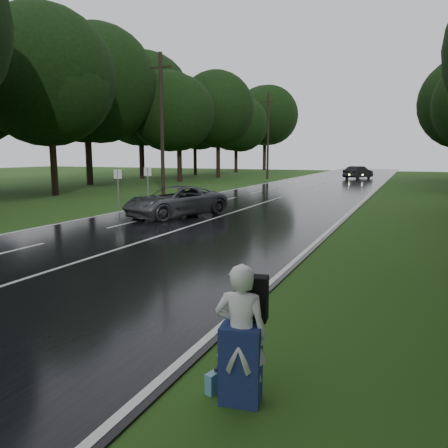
# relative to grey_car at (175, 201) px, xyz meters

# --- Properties ---
(ground) EXTENTS (160.00, 160.00, 0.00)m
(ground) POSITION_rel_grey_car_xyz_m (2.14, -11.05, -0.80)
(ground) COLOR #224414
(ground) RESTS_ON ground
(road) EXTENTS (12.00, 140.00, 0.04)m
(road) POSITION_rel_grey_car_xyz_m (2.14, 8.95, -0.78)
(road) COLOR black
(road) RESTS_ON ground
(lane_center) EXTENTS (0.12, 140.00, 0.01)m
(lane_center) POSITION_rel_grey_car_xyz_m (2.14, 8.95, -0.75)
(lane_center) COLOR silver
(lane_center) RESTS_ON road
(grey_car) EXTENTS (4.50, 6.02, 1.52)m
(grey_car) POSITION_rel_grey_car_xyz_m (0.00, 0.00, 0.00)
(grey_car) COLOR #414345
(grey_car) RESTS_ON road
(far_car) EXTENTS (3.41, 5.13, 1.60)m
(far_car) POSITION_rel_grey_car_xyz_m (4.39, 39.28, 0.04)
(far_car) COLOR black
(far_car) RESTS_ON road
(hitchhiker) EXTENTS (0.73, 0.68, 1.84)m
(hitchhiker) POSITION_rel_grey_car_xyz_m (9.15, -14.13, 0.05)
(hitchhiker) COLOR silver
(hitchhiker) RESTS_ON ground
(suitcase) EXTENTS (0.21, 0.42, 0.29)m
(suitcase) POSITION_rel_grey_car_xyz_m (8.75, -14.00, -0.66)
(suitcase) COLOR teal
(suitcase) RESTS_ON ground
(utility_pole_mid) EXTENTS (1.80, 0.28, 10.46)m
(utility_pole_mid) POSITION_rel_grey_car_xyz_m (-6.36, 9.19, -0.80)
(utility_pole_mid) COLOR black
(utility_pole_mid) RESTS_ON ground
(utility_pole_far) EXTENTS (1.80, 0.28, 10.74)m
(utility_pole_far) POSITION_rel_grey_car_xyz_m (-6.36, 34.63, -0.80)
(utility_pole_far) COLOR black
(utility_pole_far) RESTS_ON ground
(road_sign_a) EXTENTS (0.55, 0.10, 2.27)m
(road_sign_a) POSITION_rel_grey_car_xyz_m (-5.06, 2.04, -0.80)
(road_sign_a) COLOR white
(road_sign_a) RESTS_ON ground
(road_sign_b) EXTENTS (0.55, 0.10, 2.31)m
(road_sign_b) POSITION_rel_grey_car_xyz_m (-5.06, 5.19, -0.80)
(road_sign_b) COLOR white
(road_sign_b) RESTS_ON ground
(tree_left_d) EXTENTS (9.76, 9.76, 15.25)m
(tree_left_d) POSITION_rel_grey_car_xyz_m (-14.43, 6.45, -0.80)
(tree_left_d) COLOR black
(tree_left_d) RESTS_ON ground
(tree_left_e) EXTENTS (8.75, 8.75, 13.67)m
(tree_left_e) POSITION_rel_grey_car_xyz_m (-14.01, 25.25, -0.80)
(tree_left_e) COLOR black
(tree_left_e) RESTS_ON ground
(tree_left_f) EXTENTS (10.09, 10.09, 15.76)m
(tree_left_f) POSITION_rel_grey_car_xyz_m (-13.31, 34.55, -0.80)
(tree_left_f) COLOR black
(tree_left_f) RESTS_ON ground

